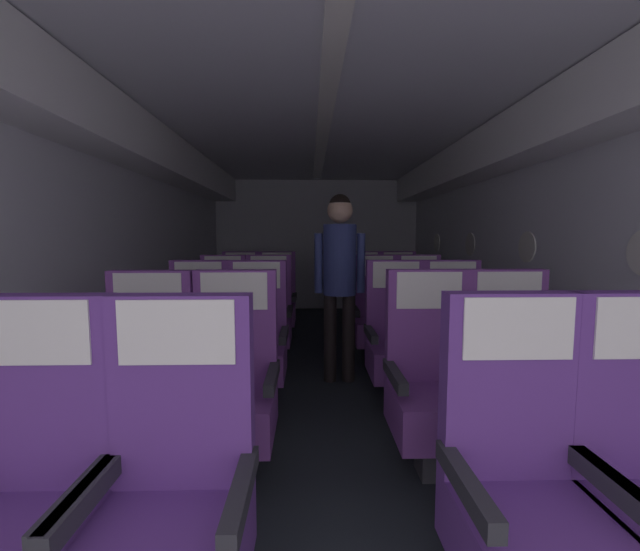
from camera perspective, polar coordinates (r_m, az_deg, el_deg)
ground at (r=3.57m, az=0.62°, el=-15.09°), size 3.70×7.60×0.02m
fuselage_shell at (r=3.63m, az=0.49°, el=11.72°), size 3.58×7.25×2.26m
seat_a_left_window at (r=1.62m, az=-36.60°, el=-25.04°), size 0.47×0.47×1.07m
seat_a_left_aisle at (r=1.43m, az=-20.17°, el=-28.53°), size 0.47×0.47×1.07m
seat_a_right_window at (r=1.54m, az=27.15°, el=-26.16°), size 0.47×0.47×1.07m
seat_b_left_window at (r=2.34m, az=-23.55°, el=-14.77°), size 0.47×0.47×1.07m
seat_b_left_aisle at (r=2.23m, az=-12.22°, el=-15.42°), size 0.47×0.47×1.07m
seat_b_right_aisle at (r=2.46m, az=25.67°, el=-13.86°), size 0.47×0.47×1.07m
seat_b_right_window at (r=2.29m, az=15.53°, el=-14.93°), size 0.47×0.47×1.07m
seat_c_left_window at (r=3.19m, az=-17.02°, el=-9.14°), size 0.47×0.47×1.07m
seat_c_left_aisle at (r=3.08m, az=-9.03°, el=-9.51°), size 0.47×0.47×1.07m
seat_c_right_aisle at (r=3.25m, az=18.55°, el=-8.93°), size 0.47×0.47×1.07m
seat_c_right_window at (r=3.12m, az=10.89°, el=-9.31°), size 0.47×0.47×1.07m
seat_d_left_window at (r=4.04m, az=-13.70°, el=-5.98°), size 0.47×0.47×1.07m
seat_d_left_aisle at (r=3.99m, az=-7.33°, el=-6.01°), size 0.47×0.47×1.07m
seat_d_right_aisle at (r=4.10m, az=13.98°, el=-5.80°), size 0.47×0.47×1.07m
seat_d_right_window at (r=4.01m, az=7.92°, el=-5.96°), size 0.47×0.47×1.07m
seat_e_left_window at (r=4.93m, az=-11.27°, el=-3.86°), size 0.47×0.47×1.07m
seat_e_left_aisle at (r=4.86m, az=-6.15°, el=-3.92°), size 0.47×0.47×1.07m
seat_e_right_aisle at (r=4.98m, az=11.11°, el=-3.76°), size 0.47×0.47×1.07m
seat_e_right_window at (r=4.89m, az=6.19°, el=-3.87°), size 0.47×0.47×1.07m
flight_attendant at (r=3.42m, az=2.81°, el=1.13°), size 0.43×0.28×1.60m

